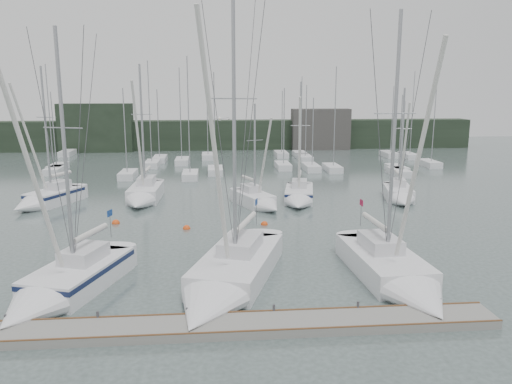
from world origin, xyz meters
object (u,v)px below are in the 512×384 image
sailboat_mid_d (299,197)px  buoy_b (264,225)px  sailboat_mid_e (400,196)px  buoy_a (187,229)px  buoy_c (116,223)px  sailboat_near_center (225,283)px  sailboat_mid_b (143,196)px  sailboat_mid_a (44,199)px  sailboat_near_left (60,288)px  sailboat_near_right (399,278)px  sailboat_mid_c (259,202)px

sailboat_mid_d → buoy_b: bearing=-108.1°
sailboat_mid_e → buoy_a: 21.07m
buoy_b → buoy_c: size_ratio=0.88×
sailboat_near_center → sailboat_mid_b: bearing=126.4°
sailboat_mid_a → sailboat_mid_e: bearing=23.0°
buoy_a → buoy_b: buoy_a is taller
sailboat_near_left → sailboat_near_right: size_ratio=0.93×
sailboat_mid_b → buoy_a: sailboat_mid_b is taller
sailboat_near_left → sailboat_near_center: sailboat_near_center is taller
sailboat_mid_b → buoy_c: bearing=-97.2°
sailboat_near_center → buoy_b: size_ratio=30.63×
sailboat_mid_c → sailboat_mid_d: size_ratio=0.83×
sailboat_near_left → sailboat_near_right: 17.66m
sailboat_mid_c → sailboat_near_center: bearing=-123.5°
sailboat_near_left → buoy_c: 14.58m
sailboat_mid_a → sailboat_mid_b: size_ratio=0.98×
buoy_a → sailboat_mid_b: bearing=115.7°
sailboat_near_center → sailboat_near_right: bearing=17.4°
sailboat_mid_c → buoy_b: sailboat_mid_c is taller
sailboat_mid_c → sailboat_mid_d: (3.82, 1.46, 0.05)m
sailboat_mid_b → buoy_a: bearing=-62.1°
sailboat_near_center → buoy_c: bearing=138.0°
sailboat_near_center → buoy_c: 16.74m
sailboat_mid_a → sailboat_mid_b: (8.70, 0.77, -0.02)m
sailboat_near_center → buoy_c: sailboat_near_center is taller
sailboat_near_right → sailboat_mid_e: size_ratio=1.38×
sailboat_near_right → sailboat_mid_b: sailboat_near_right is taller
sailboat_near_center → sailboat_mid_b: sailboat_near_center is taller
sailboat_near_left → buoy_a: (5.76, 12.52, -0.64)m
buoy_b → sailboat_near_right: bearing=-66.3°
buoy_a → buoy_b: bearing=6.3°
sailboat_mid_d → sailboat_mid_c: bearing=-148.1°
sailboat_near_center → sailboat_near_right: (9.32, -0.18, 0.00)m
sailboat_near_left → sailboat_mid_d: bearing=70.5°
sailboat_mid_e → sailboat_near_right: bearing=-98.3°
buoy_b → sailboat_near_center: bearing=-104.7°
sailboat_near_left → sailboat_mid_c: size_ratio=1.47×
sailboat_near_right → sailboat_near_left: bearing=176.5°
sailboat_mid_a → sailboat_near_right: bearing=-15.6°
sailboat_near_right → sailboat_mid_d: 20.55m
sailboat_near_center → sailboat_mid_b: size_ratio=1.26×
sailboat_mid_b → buoy_b: size_ratio=24.35×
sailboat_near_left → sailboat_mid_e: 32.41m
buoy_b → buoy_c: (-11.72, 1.38, 0.00)m
sailboat_near_right → buoy_b: sailboat_near_right is taller
sailboat_near_left → sailboat_mid_c: (11.95, 18.86, -0.10)m
sailboat_near_center → sailboat_mid_e: (17.06, 20.10, -0.05)m
sailboat_near_center → sailboat_mid_d: sailboat_near_center is taller
sailboat_near_center → sailboat_mid_e: size_ratio=1.50×
sailboat_near_right → buoy_a: bearing=130.2°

